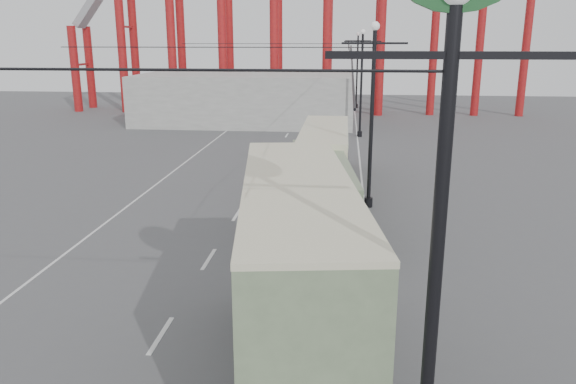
# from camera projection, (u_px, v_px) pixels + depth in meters

# --- Properties ---
(road_markings) EXTENTS (12.52, 120.00, 0.01)m
(road_markings) POSITION_uv_depth(u_px,v_px,m) (252.00, 195.00, 31.70)
(road_markings) COLOR silver
(road_markings) RESTS_ON ground
(lamp_post_near) EXTENTS (3.20, 0.44, 10.80)m
(lamp_post_near) POSITION_uv_depth(u_px,v_px,m) (449.00, 90.00, 7.21)
(lamp_post_near) COLOR black
(lamp_post_near) RESTS_ON ground
(lamp_post_mid) EXTENTS (3.20, 0.44, 9.32)m
(lamp_post_mid) POSITION_uv_depth(u_px,v_px,m) (372.00, 118.00, 28.20)
(lamp_post_mid) COLOR black
(lamp_post_mid) RESTS_ON ground
(lamp_post_far) EXTENTS (3.20, 0.44, 9.32)m
(lamp_post_far) POSITION_uv_depth(u_px,v_px,m) (361.00, 84.00, 49.31)
(lamp_post_far) COLOR black
(lamp_post_far) RESTS_ON ground
(lamp_post_distant) EXTENTS (3.20, 0.44, 9.32)m
(lamp_post_distant) POSITION_uv_depth(u_px,v_px,m) (357.00, 70.00, 70.42)
(lamp_post_distant) COLOR black
(lamp_post_distant) RESTS_ON ground
(fairground_shed) EXTENTS (22.00, 10.00, 5.00)m
(fairground_shed) POSITION_uv_depth(u_px,v_px,m) (246.00, 99.00, 57.74)
(fairground_shed) COLOR gray
(fairground_shed) RESTS_ON ground
(double_decker_bus) EXTENTS (3.85, 10.17, 5.33)m
(double_decker_bus) POSITION_uv_depth(u_px,v_px,m) (297.00, 274.00, 13.62)
(double_decker_bus) COLOR #303C20
(double_decker_bus) RESTS_ON ground
(single_decker_green) EXTENTS (3.66, 11.10, 3.08)m
(single_decker_green) POSITION_uv_depth(u_px,v_px,m) (321.00, 188.00, 26.35)
(single_decker_green) COLOR #6A7E5C
(single_decker_green) RESTS_ON ground
(single_decker_cream) EXTENTS (2.79, 10.90, 3.39)m
(single_decker_cream) POSITION_uv_depth(u_px,v_px,m) (324.00, 152.00, 33.81)
(single_decker_cream) COLOR beige
(single_decker_cream) RESTS_ON ground
(pedestrian) EXTENTS (0.66, 0.51, 1.60)m
(pedestrian) POSITION_uv_depth(u_px,v_px,m) (284.00, 225.00, 24.05)
(pedestrian) COLOR black
(pedestrian) RESTS_ON ground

